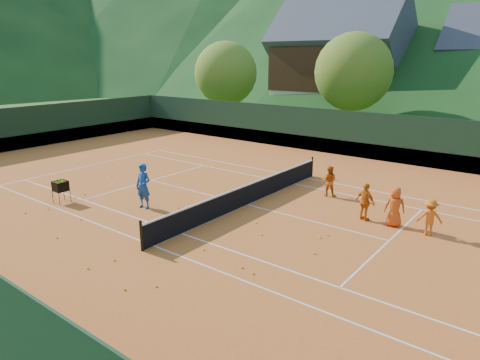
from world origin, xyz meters
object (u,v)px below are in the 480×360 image
Objects in this scene: student_d at (430,217)px; student_b at (365,202)px; chalet_left at (339,64)px; ball_hopper at (60,187)px; coach at (143,186)px; student_a at (329,181)px; student_c at (395,207)px; tennis_net at (247,194)px.

student_b is at bearing -21.45° from student_d.
chalet_left is (-17.35, 28.58, 4.93)m from student_d.
student_d is 33.80m from chalet_left.
chalet_left is at bearing -42.93° from student_b.
ball_hopper is at bearing -84.87° from chalet_left.
coach is 8.58m from student_a.
student_d is at bearing 12.25° from coach.
student_b is (2.58, -2.00, 0.04)m from student_a.
coach is 10.41m from student_c.
student_c is (9.33, 4.59, -0.21)m from coach.
student_b reaches higher than tennis_net.
tennis_net is at bearing 35.41° from ball_hopper.
coach is 11.57m from student_d.
student_c is 0.11× the size of chalet_left.
coach reaches higher than student_c.
ball_hopper is (-6.87, -4.89, 0.25)m from tennis_net.
chalet_left is (-16.02, 28.48, 4.84)m from student_c.
ball_hopper is at bearing -144.59° from tennis_net.
student_d reaches higher than ball_hopper.
ball_hopper is (-3.56, -1.81, -0.24)m from coach.
student_b is at bearing -62.51° from chalet_left.
student_c is 0.13× the size of tennis_net.
chalet_left is (-14.88, 28.60, 4.85)m from student_b.
coach is 1.43× the size of student_d.
ball_hopper is at bearing 24.65° from student_a.
student_c is 1.33m from student_d.
student_c is at bearing 15.58° from coach.
tennis_net is (3.31, 3.08, -0.49)m from coach.
tennis_net is 0.87× the size of chalet_left.
coach is 0.14× the size of chalet_left.
student_b is 0.13× the size of tennis_net.
student_b is at bearing 124.84° from student_a.
student_c is at bearing -26.07° from student_d.
student_a is 12.36m from ball_hopper.
tennis_net is at bearing 35.59° from student_b.
chalet_left is at bearing -83.80° from student_c.
student_c is at bearing 135.73° from student_a.
student_c reaches higher than student_b.
student_c is at bearing -154.69° from student_b.
student_d is (5.04, -1.98, -0.04)m from student_a.
chalet_left is at bearing -80.57° from student_d.
student_a is 0.12× the size of tennis_net.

